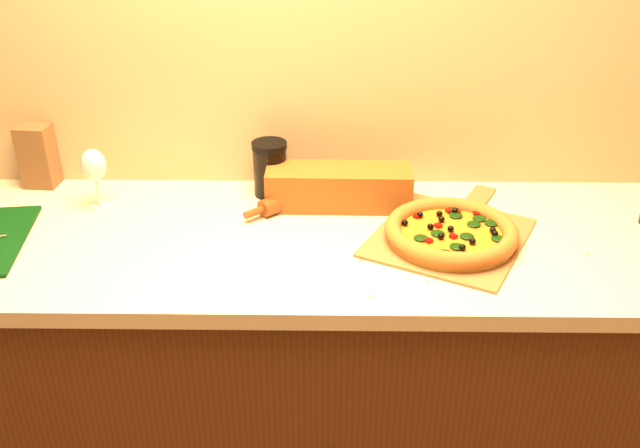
# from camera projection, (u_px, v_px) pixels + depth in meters

# --- Properties ---
(room_shell) EXTENTS (4.00, 4.00, 4.00)m
(room_shell) POSITION_uv_depth(u_px,v_px,m) (4.00, 404.00, 0.17)
(room_shell) COLOR #9E8460
(room_shell) RESTS_ON ground
(cabinet) EXTENTS (2.80, 0.65, 0.86)m
(cabinet) POSITION_uv_depth(u_px,v_px,m) (299.00, 381.00, 2.01)
(cabinet) COLOR #49290F
(cabinet) RESTS_ON ground
(countertop) EXTENTS (2.84, 0.68, 0.04)m
(countertop) POSITION_uv_depth(u_px,v_px,m) (297.00, 242.00, 1.79)
(countertop) COLOR beige
(countertop) RESTS_ON cabinet
(pizza_peel) EXTENTS (0.48, 0.55, 0.01)m
(pizza_peel) POSITION_uv_depth(u_px,v_px,m) (451.00, 235.00, 1.78)
(pizza_peel) COLOR brown
(pizza_peel) RESTS_ON countertop
(pizza) EXTENTS (0.32, 0.32, 0.05)m
(pizza) POSITION_uv_depth(u_px,v_px,m) (451.00, 232.00, 1.74)
(pizza) COLOR #B07E2C
(pizza) RESTS_ON pizza_peel
(rolling_pin) EXTENTS (0.28, 0.24, 0.05)m
(rolling_pin) POSITION_uv_depth(u_px,v_px,m) (298.00, 197.00, 1.92)
(rolling_pin) COLOR #602F10
(rolling_pin) RESTS_ON countertop
(bread_bag) EXTENTS (0.39, 0.13, 0.11)m
(bread_bag) POSITION_uv_depth(u_px,v_px,m) (339.00, 187.00, 1.91)
(bread_bag) COLOR brown
(bread_bag) RESTS_ON countertop
(wine_glass) EXTENTS (0.07, 0.07, 0.17)m
(wine_glass) POSITION_uv_depth(u_px,v_px,m) (94.00, 167.00, 1.87)
(wine_glass) COLOR silver
(wine_glass) RESTS_ON countertop
(paper_bag) EXTENTS (0.09, 0.08, 0.18)m
(paper_bag) POSITION_uv_depth(u_px,v_px,m) (38.00, 156.00, 2.00)
(paper_bag) COLOR brown
(paper_bag) RESTS_ON countertop
(dark_jar) EXTENTS (0.10, 0.10, 0.15)m
(dark_jar) POSITION_uv_depth(u_px,v_px,m) (270.00, 168.00, 1.96)
(dark_jar) COLOR black
(dark_jar) RESTS_ON countertop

